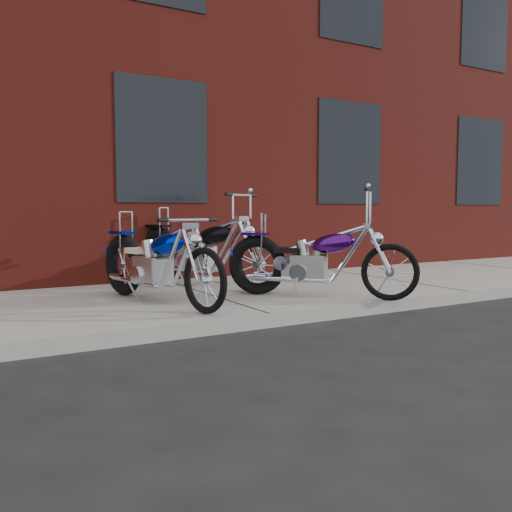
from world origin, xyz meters
TOP-DOWN VIEW (x-y plane):
  - ground at (0.00, 0.00)m, footprint 120.00×120.00m
  - sidewalk at (0.00, 1.50)m, footprint 22.00×3.00m
  - building_brick at (0.00, 8.00)m, footprint 22.00×10.00m
  - chopper_purple at (1.01, 0.60)m, footprint 1.63×1.76m
  - chopper_blue at (-0.76, 1.17)m, footprint 0.74×2.31m
  - chopper_third at (0.24, 2.14)m, footprint 1.22×2.26m

SIDE VIEW (x-z plane):
  - ground at x=0.00m, z-range 0.00..0.00m
  - sidewalk at x=0.00m, z-range 0.00..0.15m
  - chopper_purple at x=1.01m, z-range -0.08..1.21m
  - chopper_blue at x=-0.76m, z-range 0.06..1.08m
  - chopper_third at x=0.24m, z-range -0.03..1.23m
  - building_brick at x=0.00m, z-range 0.00..8.00m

